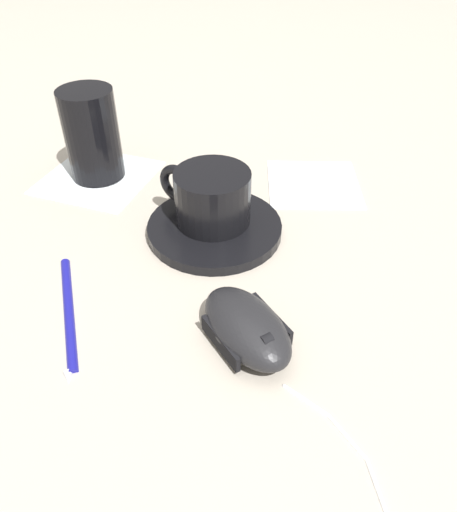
# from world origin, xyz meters

# --- Properties ---
(ground_plane) EXTENTS (3.00, 3.00, 0.00)m
(ground_plane) POSITION_xyz_m (0.00, 0.00, 0.00)
(ground_plane) COLOR #B2A899
(saucer) EXTENTS (0.14, 0.14, 0.01)m
(saucer) POSITION_xyz_m (0.01, 0.06, 0.01)
(saucer) COLOR black
(saucer) RESTS_ON ground
(coffee_cup) EXTENTS (0.08, 0.11, 0.06)m
(coffee_cup) POSITION_xyz_m (0.00, 0.06, 0.04)
(coffee_cup) COLOR black
(coffee_cup) RESTS_ON saucer
(computer_mouse) EXTENTS (0.11, 0.11, 0.03)m
(computer_mouse) POSITION_xyz_m (0.15, 0.13, 0.02)
(computer_mouse) COLOR black
(computer_mouse) RESTS_ON ground
(napkin_under_glass) EXTENTS (0.14, 0.14, 0.00)m
(napkin_under_glass) POSITION_xyz_m (-0.07, -0.11, 0.00)
(napkin_under_glass) COLOR white
(napkin_under_glass) RESTS_ON ground
(drinking_glass) EXTENTS (0.07, 0.07, 0.11)m
(drinking_glass) POSITION_xyz_m (-0.07, -0.11, 0.06)
(drinking_glass) COLOR black
(drinking_glass) RESTS_ON napkin_under_glass
(napkin_spare) EXTENTS (0.13, 0.13, 0.00)m
(napkin_spare) POSITION_xyz_m (-0.12, 0.16, 0.00)
(napkin_spare) COLOR white
(napkin_spare) RESTS_ON ground
(pen) EXTENTS (0.14, 0.09, 0.01)m
(pen) POSITION_xyz_m (0.16, -0.03, 0.00)
(pen) COLOR navy
(pen) RESTS_ON ground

